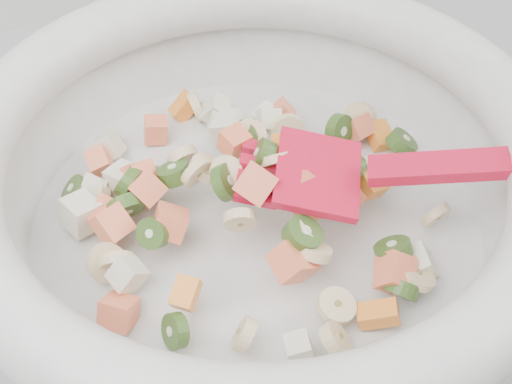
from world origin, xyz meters
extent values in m
cylinder|color=silver|center=(-0.02, 1.41, 0.91)|extent=(0.35, 0.35, 0.02)
torus|color=silver|center=(-0.02, 1.41, 0.99)|extent=(0.42, 0.42, 0.05)
cylinder|color=beige|center=(0.00, 1.35, 0.95)|extent=(0.03, 0.04, 0.02)
cylinder|color=beige|center=(-0.04, 1.37, 0.96)|extent=(0.03, 0.01, 0.03)
cylinder|color=beige|center=(-0.02, 1.45, 0.96)|extent=(0.03, 0.02, 0.03)
cylinder|color=beige|center=(0.07, 1.32, 0.94)|extent=(0.03, 0.03, 0.02)
cylinder|color=beige|center=(0.08, 1.49, 0.93)|extent=(0.03, 0.04, 0.04)
cylinder|color=beige|center=(0.04, 1.42, 0.95)|extent=(0.03, 0.03, 0.03)
cylinder|color=beige|center=(-0.15, 1.42, 0.93)|extent=(0.03, 0.03, 0.03)
cylinder|color=beige|center=(-0.06, 1.42, 0.97)|extent=(0.03, 0.02, 0.02)
cylinder|color=beige|center=(-0.13, 1.37, 0.94)|extent=(0.03, 0.02, 0.03)
cylinder|color=beige|center=(0.01, 1.31, 0.94)|extent=(0.04, 0.04, 0.02)
cylinder|color=beige|center=(-0.10, 1.45, 0.94)|extent=(0.03, 0.03, 0.03)
cylinder|color=beige|center=(-0.07, 1.45, 0.95)|extent=(0.03, 0.02, 0.03)
cylinder|color=beige|center=(-0.05, 1.30, 0.93)|extent=(0.02, 0.03, 0.03)
cylinder|color=beige|center=(-0.15, 1.43, 0.93)|extent=(0.02, 0.03, 0.03)
cylinder|color=beige|center=(0.00, 1.36, 0.96)|extent=(0.02, 0.03, 0.03)
cylinder|color=beige|center=(-0.05, 1.53, 0.93)|extent=(0.02, 0.04, 0.04)
cylinder|color=beige|center=(-0.14, 1.44, 0.93)|extent=(0.03, 0.03, 0.02)
cylinder|color=beige|center=(0.01, 1.47, 0.95)|extent=(0.04, 0.02, 0.04)
cylinder|color=beige|center=(-0.04, 1.41, 0.97)|extent=(0.03, 0.03, 0.02)
cylinder|color=beige|center=(-0.01, 1.42, 0.97)|extent=(0.03, 0.03, 0.03)
cylinder|color=beige|center=(0.01, 1.29, 0.93)|extent=(0.03, 0.03, 0.03)
cylinder|color=beige|center=(-0.06, 1.43, 0.96)|extent=(0.03, 0.03, 0.02)
cylinder|color=beige|center=(0.10, 1.37, 0.94)|extent=(0.03, 0.02, 0.03)
cylinder|color=beige|center=(-0.13, 1.37, 0.94)|extent=(0.04, 0.02, 0.04)
cube|color=#FF7C50|center=(0.01, 1.41, 0.96)|extent=(0.02, 0.03, 0.03)
cube|color=#FF7C50|center=(-0.01, 1.34, 0.95)|extent=(0.04, 0.03, 0.04)
cube|color=#FF7C50|center=(0.01, 1.38, 0.96)|extent=(0.02, 0.03, 0.03)
cube|color=#FF7C50|center=(0.07, 1.48, 0.93)|extent=(0.03, 0.03, 0.03)
cube|color=#FF7C50|center=(0.04, 1.39, 0.95)|extent=(0.03, 0.03, 0.03)
cube|color=#FF7C50|center=(-0.10, 1.44, 0.95)|extent=(0.03, 0.03, 0.03)
cube|color=#FF7C50|center=(0.01, 1.39, 0.96)|extent=(0.03, 0.03, 0.03)
cube|color=#FF7C50|center=(-0.09, 1.39, 0.95)|extent=(0.03, 0.03, 0.03)
cube|color=#FF7C50|center=(-0.13, 1.40, 0.94)|extent=(0.03, 0.04, 0.03)
cube|color=#FF7C50|center=(-0.13, 1.34, 0.93)|extent=(0.03, 0.03, 0.03)
cube|color=#FF7C50|center=(-0.13, 1.42, 0.93)|extent=(0.03, 0.04, 0.04)
cube|color=#FF7C50|center=(-0.13, 1.47, 0.94)|extent=(0.02, 0.03, 0.03)
cube|color=#FF7C50|center=(-0.09, 1.51, 0.93)|extent=(0.02, 0.02, 0.02)
cube|color=#FF7C50|center=(-0.10, 1.43, 0.95)|extent=(0.03, 0.04, 0.04)
cube|color=#FF7C50|center=(0.06, 1.33, 0.94)|extent=(0.03, 0.03, 0.03)
cube|color=#FF7C50|center=(-0.03, 1.39, 0.97)|extent=(0.04, 0.04, 0.04)
cube|color=#FF7C50|center=(-0.03, 1.44, 0.97)|extent=(0.03, 0.03, 0.02)
cube|color=#FF7C50|center=(0.01, 1.49, 0.94)|extent=(0.03, 0.03, 0.03)
cylinder|color=#5A9732|center=(0.06, 1.47, 0.94)|extent=(0.03, 0.03, 0.04)
cylinder|color=#5A9732|center=(-0.03, 1.45, 0.96)|extent=(0.04, 0.04, 0.03)
cylinder|color=#5A9732|center=(-0.08, 1.43, 0.95)|extent=(0.04, 0.04, 0.02)
cylinder|color=#5A9732|center=(0.10, 1.45, 0.94)|extent=(0.03, 0.03, 0.03)
cylinder|color=#5A9732|center=(-0.09, 1.31, 0.93)|extent=(0.02, 0.03, 0.03)
cylinder|color=#5A9732|center=(0.00, 1.35, 0.96)|extent=(0.04, 0.04, 0.02)
cylinder|color=#5A9732|center=(0.06, 1.34, 0.94)|extent=(0.03, 0.03, 0.02)
cylinder|color=#5A9732|center=(0.06, 1.32, 0.93)|extent=(0.04, 0.03, 0.03)
cylinder|color=#5A9732|center=(-0.10, 1.38, 0.95)|extent=(0.03, 0.03, 0.03)
cylinder|color=#5A9732|center=(0.05, 1.41, 0.95)|extent=(0.03, 0.04, 0.03)
cylinder|color=#5A9732|center=(-0.02, 1.42, 0.97)|extent=(0.02, 0.03, 0.03)
cylinder|color=#5A9732|center=(-0.11, 1.44, 0.95)|extent=(0.03, 0.03, 0.03)
cylinder|color=#5A9732|center=(-0.04, 1.40, 0.97)|extent=(0.02, 0.04, 0.04)
cylinder|color=#5A9732|center=(-0.12, 1.42, 0.94)|extent=(0.04, 0.03, 0.04)
cylinder|color=#5A9732|center=(-0.15, 1.45, 0.93)|extent=(0.02, 0.03, 0.03)
cube|color=#F2E6CD|center=(-0.04, 1.49, 0.94)|extent=(0.03, 0.03, 0.03)
cube|color=#F2E6CD|center=(0.07, 1.42, 0.94)|extent=(0.02, 0.03, 0.03)
cube|color=#F2E6CD|center=(0.00, 1.48, 0.95)|extent=(0.02, 0.02, 0.03)
cube|color=#F2E6CD|center=(-0.13, 1.49, 0.93)|extent=(0.03, 0.03, 0.03)
cube|color=#F2E6CD|center=(-0.02, 1.29, 0.93)|extent=(0.02, 0.02, 0.02)
cube|color=#F2E6CD|center=(-0.12, 1.45, 0.94)|extent=(0.03, 0.03, 0.03)
cube|color=#F2E6CD|center=(-0.14, 1.45, 0.93)|extent=(0.03, 0.03, 0.03)
cube|color=#F2E6CD|center=(-0.03, 1.47, 0.96)|extent=(0.04, 0.03, 0.03)
cube|color=#F2E6CD|center=(-0.12, 1.36, 0.94)|extent=(0.03, 0.03, 0.03)
cube|color=#F2E6CD|center=(-0.15, 1.42, 0.94)|extent=(0.03, 0.03, 0.03)
cube|color=#F2E6CD|center=(0.00, 1.50, 0.94)|extent=(0.03, 0.03, 0.02)
cube|color=#F2E6CD|center=(0.08, 1.34, 0.93)|extent=(0.03, 0.02, 0.03)
cube|color=#F2E6CD|center=(0.04, 1.40, 0.95)|extent=(0.03, 0.03, 0.03)
cube|color=#F2E6CD|center=(-0.04, 1.52, 0.94)|extent=(0.03, 0.03, 0.03)
cube|color=orange|center=(0.06, 1.41, 0.94)|extent=(0.03, 0.03, 0.02)
cube|color=orange|center=(-0.06, 1.54, 0.93)|extent=(0.03, 0.02, 0.03)
cube|color=orange|center=(0.09, 1.47, 0.93)|extent=(0.02, 0.03, 0.02)
cube|color=orange|center=(-0.08, 1.33, 0.94)|extent=(0.02, 0.03, 0.02)
cube|color=orange|center=(0.04, 1.30, 0.93)|extent=(0.03, 0.02, 0.02)
cube|color=orange|center=(0.00, 1.43, 0.96)|extent=(0.02, 0.03, 0.02)
cube|color=red|center=(0.02, 1.40, 0.97)|extent=(0.08, 0.08, 0.02)
cube|color=red|center=(-0.01, 1.43, 0.97)|extent=(0.03, 0.02, 0.01)
cube|color=red|center=(-0.02, 1.41, 0.97)|extent=(0.03, 0.02, 0.01)
cube|color=red|center=(-0.02, 1.40, 0.97)|extent=(0.03, 0.02, 0.01)
cube|color=red|center=(-0.03, 1.38, 0.97)|extent=(0.03, 0.02, 0.01)
camera|label=1|loc=(-0.09, 1.06, 1.32)|focal=50.00mm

